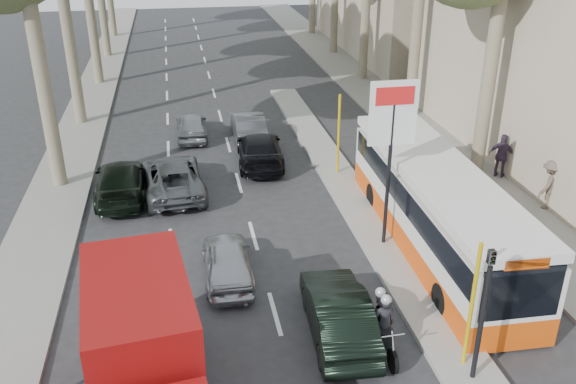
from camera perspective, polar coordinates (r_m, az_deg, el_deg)
name	(u,v)px	position (r m, az deg, el deg)	size (l,w,h in m)	color
ground	(323,357)	(15.82, 3.33, -15.14)	(120.00, 120.00, 0.00)	#28282B
sidewalk_right	(362,83)	(39.82, 6.96, 10.13)	(3.20, 70.00, 0.12)	gray
median_left	(98,83)	(41.26, -17.34, 9.71)	(2.40, 64.00, 0.12)	gray
traffic_island	(337,174)	(25.64, 4.61, 1.73)	(1.50, 26.00, 0.16)	gray
billboard	(391,141)	(18.99, 9.62, 4.71)	(1.50, 12.10, 5.60)	yellow
traffic_light_island	(486,294)	(14.26, 18.03, -9.08)	(0.16, 0.41, 3.60)	black
silver_hatchback	(228,261)	(18.42, -5.68, -6.45)	(1.44, 3.57, 1.22)	#B0B3B9
dark_hatchback	(338,313)	(16.12, 4.72, -11.21)	(1.45, 4.15, 1.37)	black
queue_car_a	(173,177)	(24.20, -10.70, 1.39)	(2.19, 4.75, 1.32)	#515459
queue_car_b	(260,149)	(26.54, -2.68, 4.01)	(1.90, 4.68, 1.36)	black
queue_car_c	(192,126)	(30.04, -9.00, 6.14)	(1.45, 3.60, 1.23)	#929699
queue_car_d	(248,126)	(29.48, -3.73, 6.16)	(1.43, 4.09, 1.35)	#45474C
queue_car_e	(120,181)	(24.26, -15.43, 0.96)	(1.86, 4.57, 1.33)	black
red_truck	(144,353)	(13.71, -13.37, -14.48)	(2.79, 5.95, 3.07)	black
city_bus	(436,206)	(20.12, 13.66, -1.28)	(2.66, 10.94, 2.87)	#DD4B0C
motorcycle	(381,322)	(15.78, 8.70, -11.89)	(0.74, 2.03, 1.73)	black
pedestrian_near	(502,156)	(26.33, 19.39, 3.22)	(1.07, 0.52, 1.83)	#3D2F47
pedestrian_far	(549,184)	(24.15, 23.26, 0.66)	(1.20, 0.53, 1.86)	brown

